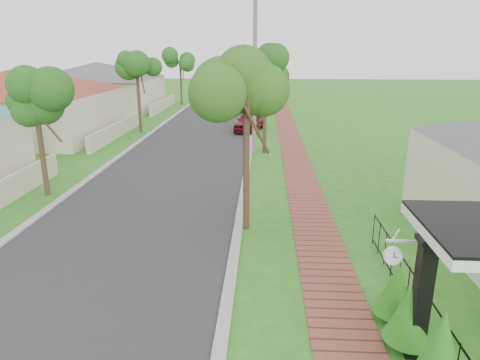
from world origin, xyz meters
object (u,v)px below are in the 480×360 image
(porch_post, at_px, (421,303))
(parked_car_red, at_px, (250,122))
(near_tree, at_px, (247,96))
(utility_pole, at_px, (255,73))
(parked_car_white, at_px, (247,102))
(station_clock, at_px, (394,254))

(porch_post, relative_size, parked_car_red, 0.62)
(parked_car_red, height_order, near_tree, near_tree)
(parked_car_red, bearing_deg, utility_pole, -74.15)
(parked_car_white, distance_m, utility_pole, 19.71)
(porch_post, xyz_separation_m, parked_car_red, (-4.15, 23.92, -0.42))
(porch_post, distance_m, utility_pole, 17.83)
(parked_car_red, xyz_separation_m, near_tree, (0.51, -17.91, 3.72))
(porch_post, bearing_deg, parked_car_red, 99.84)
(utility_pole, bearing_deg, porch_post, -77.96)
(near_tree, xyz_separation_m, station_clock, (3.15, -5.61, -2.47))
(parked_car_white, distance_m, station_clock, 36.29)
(near_tree, xyz_separation_m, utility_pole, (-0.01, 11.10, 0.09))
(porch_post, height_order, parked_car_red, porch_post)
(parked_car_red, xyz_separation_m, parked_car_white, (-0.67, 12.49, -0.04))
(porch_post, height_order, utility_pole, utility_pole)
(parked_car_white, bearing_deg, parked_car_red, -81.10)
(porch_post, bearing_deg, station_clock, 140.63)
(station_clock, bearing_deg, parked_car_red, 98.85)
(near_tree, bearing_deg, porch_post, -58.81)
(utility_pole, bearing_deg, parked_car_red, 94.20)
(porch_post, relative_size, station_clock, 3.92)
(porch_post, height_order, station_clock, porch_post)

